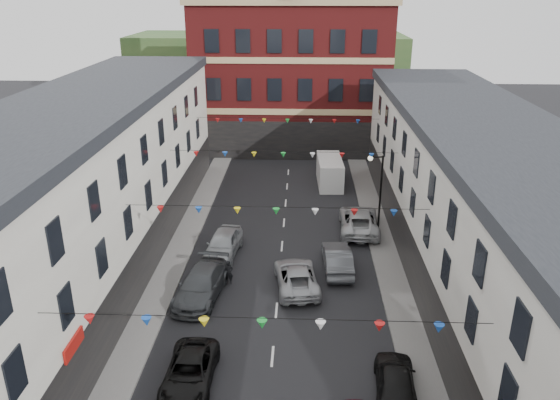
# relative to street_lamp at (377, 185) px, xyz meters

# --- Properties ---
(ground) EXTENTS (160.00, 160.00, 0.00)m
(ground) POSITION_rel_street_lamp_xyz_m (-6.55, -14.00, -3.90)
(ground) COLOR black
(ground) RESTS_ON ground
(pavement_left) EXTENTS (1.80, 64.00, 0.15)m
(pavement_left) POSITION_rel_street_lamp_xyz_m (-13.45, -12.00, -3.83)
(pavement_left) COLOR #605E5B
(pavement_left) RESTS_ON ground
(pavement_right) EXTENTS (1.80, 64.00, 0.15)m
(pavement_right) POSITION_rel_street_lamp_xyz_m (0.35, -12.00, -3.83)
(pavement_right) COLOR #605E5B
(pavement_right) RESTS_ON ground
(terrace_left) EXTENTS (8.40, 56.00, 10.70)m
(terrace_left) POSITION_rel_street_lamp_xyz_m (-18.33, -13.00, 1.44)
(terrace_left) COLOR beige
(terrace_left) RESTS_ON ground
(terrace_right) EXTENTS (8.40, 56.00, 9.70)m
(terrace_right) POSITION_rel_street_lamp_xyz_m (5.23, -13.00, 0.95)
(terrace_right) COLOR silver
(terrace_right) RESTS_ON ground
(civic_building) EXTENTS (20.60, 13.30, 18.50)m
(civic_building) POSITION_rel_street_lamp_xyz_m (-6.55, 23.95, 4.23)
(civic_building) COLOR maroon
(civic_building) RESTS_ON ground
(clock_tower) EXTENTS (5.60, 5.60, 30.00)m
(clock_tower) POSITION_rel_street_lamp_xyz_m (-14.05, 21.00, 11.03)
(clock_tower) COLOR maroon
(clock_tower) RESTS_ON ground
(distant_hill) EXTENTS (40.00, 14.00, 10.00)m
(distant_hill) POSITION_rel_street_lamp_xyz_m (-10.55, 48.00, 1.10)
(distant_hill) COLOR #2C5126
(distant_hill) RESTS_ON ground
(street_lamp) EXTENTS (1.10, 0.36, 6.00)m
(street_lamp) POSITION_rel_street_lamp_xyz_m (0.00, 0.00, 0.00)
(street_lamp) COLOR black
(street_lamp) RESTS_ON ground
(car_left_c) EXTENTS (2.17, 4.66, 1.29)m
(car_left_c) POSITION_rel_street_lamp_xyz_m (-10.15, -16.08, -3.26)
(car_left_c) COLOR black
(car_left_c) RESTS_ON ground
(car_left_d) EXTENTS (2.94, 5.78, 1.61)m
(car_left_d) POSITION_rel_street_lamp_xyz_m (-10.92, -8.73, -3.10)
(car_left_d) COLOR #3C3F43
(car_left_d) RESTS_ON ground
(car_left_e) EXTENTS (2.46, 5.02, 1.65)m
(car_left_e) POSITION_rel_street_lamp_xyz_m (-10.39, -3.45, -3.08)
(car_left_e) COLOR #A0A4A9
(car_left_e) RESTS_ON ground
(car_right_d) EXTENTS (2.14, 4.49, 1.48)m
(car_right_d) POSITION_rel_street_lamp_xyz_m (-1.05, -16.45, -3.16)
(car_right_d) COLOR black
(car_right_d) RESTS_ON ground
(car_right_e) EXTENTS (1.86, 4.80, 1.56)m
(car_right_e) POSITION_rel_street_lamp_xyz_m (-2.95, -5.18, -3.12)
(car_right_e) COLOR #505358
(car_right_e) RESTS_ON ground
(car_right_f) EXTENTS (2.91, 5.97, 1.63)m
(car_right_f) POSITION_rel_street_lamp_xyz_m (-1.05, 0.78, -3.09)
(car_right_f) COLOR #ADB0B2
(car_right_f) RESTS_ON ground
(moving_car) EXTENTS (3.02, 5.39, 1.42)m
(moving_car) POSITION_rel_street_lamp_xyz_m (-5.48, -7.42, -3.19)
(moving_car) COLOR #A9ABB0
(moving_car) RESTS_ON ground
(white_van) EXTENTS (2.27, 5.47, 2.39)m
(white_van) POSITION_rel_street_lamp_xyz_m (-2.75, 10.78, -2.71)
(white_van) COLOR silver
(white_van) RESTS_ON ground
(pedestrian) EXTENTS (0.62, 0.48, 1.50)m
(pedestrian) POSITION_rel_street_lamp_xyz_m (-9.55, -7.20, -3.15)
(pedestrian) COLOR black
(pedestrian) RESTS_ON ground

